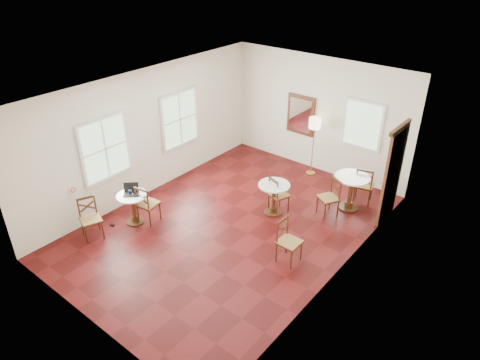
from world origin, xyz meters
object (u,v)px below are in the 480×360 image
(floor_lamp, at_px, (315,127))
(chair_mid_b, at_px, (288,241))
(cafe_table_back, at_px, (351,189))
(chair_near_a, at_px, (147,204))
(power_adapter, at_px, (112,225))
(cafe_table_near, at_px, (133,206))
(cafe_table_mid, at_px, (274,195))
(chair_back_b, at_px, (329,197))
(water_glass, at_px, (133,195))
(laptop, at_px, (131,191))
(chair_back_a, at_px, (364,185))
(chair_mid_a, at_px, (278,195))
(navy_mug, at_px, (130,192))
(mouse, at_px, (137,195))
(chair_near_b, at_px, (91,219))

(floor_lamp, bearing_deg, chair_mid_b, -66.22)
(cafe_table_back, distance_m, chair_near_a, 4.53)
(chair_mid_b, xyz_separation_m, power_adapter, (-3.60, -1.42, -0.43))
(cafe_table_near, height_order, cafe_table_mid, cafe_table_mid)
(cafe_table_near, relative_size, chair_mid_b, 0.77)
(cafe_table_mid, bearing_deg, chair_back_b, 36.67)
(cafe_table_mid, relative_size, water_glass, 8.66)
(laptop, bearing_deg, chair_back_a, 4.80)
(chair_mid_a, distance_m, power_adapter, 3.70)
(cafe_table_back, distance_m, chair_back_a, 0.46)
(chair_back_a, height_order, water_glass, chair_back_a)
(cafe_table_back, height_order, chair_mid_b, chair_mid_b)
(cafe_table_mid, relative_size, chair_mid_b, 0.82)
(cafe_table_mid, xyz_separation_m, laptop, (-2.19, -2.17, 0.29))
(navy_mug, bearing_deg, mouse, 11.10)
(cafe_table_mid, bearing_deg, chair_mid_a, 79.82)
(cafe_table_back, relative_size, navy_mug, 6.69)
(chair_back_b, bearing_deg, chair_mid_b, -55.18)
(chair_back_a, relative_size, navy_mug, 7.43)
(cafe_table_near, relative_size, navy_mug, 5.61)
(cafe_table_back, relative_size, chair_mid_a, 0.97)
(power_adapter, bearing_deg, laptop, 61.71)
(chair_near_b, height_order, chair_mid_a, chair_near_b)
(cafe_table_near, height_order, chair_near_a, chair_near_a)
(cafe_table_mid, relative_size, chair_back_b, 0.84)
(cafe_table_mid, height_order, chair_back_a, chair_back_a)
(chair_near_b, distance_m, chair_mid_b, 4.05)
(chair_back_a, bearing_deg, mouse, 33.39)
(chair_near_a, relative_size, water_glass, 10.43)
(cafe_table_back, xyz_separation_m, chair_mid_b, (-0.07, -2.43, -0.07))
(chair_near_b, xyz_separation_m, floor_lamp, (2.10, 5.25, 0.88))
(navy_mug, xyz_separation_m, power_adapter, (-0.24, -0.42, -0.73))
(chair_back_b, bearing_deg, mouse, -106.51)
(navy_mug, relative_size, power_adapter, 1.33)
(chair_mid_a, bearing_deg, chair_near_b, 72.51)
(chair_mid_a, height_order, power_adapter, chair_mid_a)
(cafe_table_near, relative_size, mouse, 7.76)
(mouse, bearing_deg, chair_mid_a, 48.79)
(mouse, bearing_deg, chair_mid_b, 17.38)
(chair_near_a, xyz_separation_m, chair_mid_b, (3.10, 0.80, 0.00))
(chair_near_b, relative_size, chair_mid_a, 1.03)
(chair_mid_b, distance_m, laptop, 3.51)
(chair_back_b, height_order, mouse, chair_back_b)
(chair_near_a, bearing_deg, cafe_table_near, 39.52)
(chair_near_b, bearing_deg, chair_back_a, -17.87)
(cafe_table_mid, distance_m, laptop, 3.10)
(navy_mug, bearing_deg, cafe_table_mid, 44.99)
(mouse, bearing_deg, cafe_table_near, -160.08)
(cafe_table_mid, xyz_separation_m, chair_mid_b, (1.17, -1.18, -0.01))
(cafe_table_mid, height_order, navy_mug, navy_mug)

